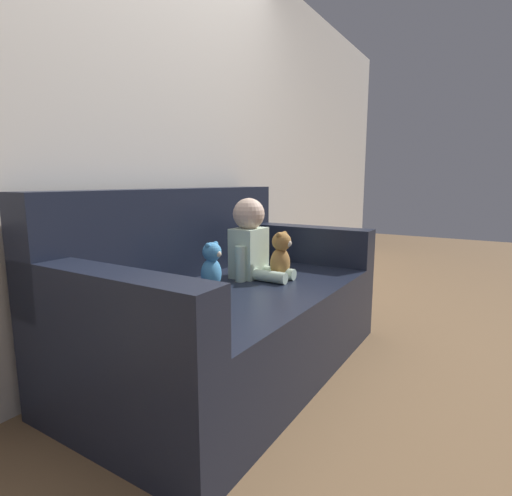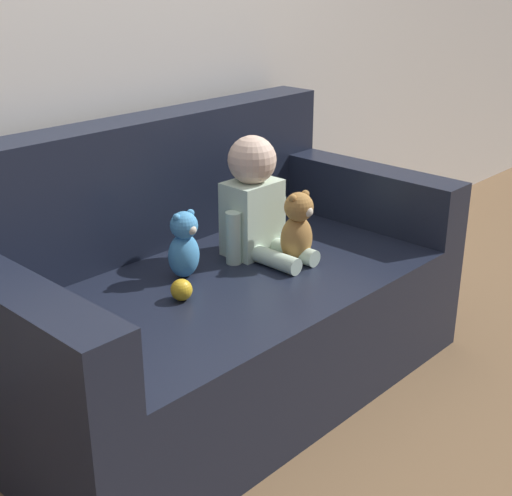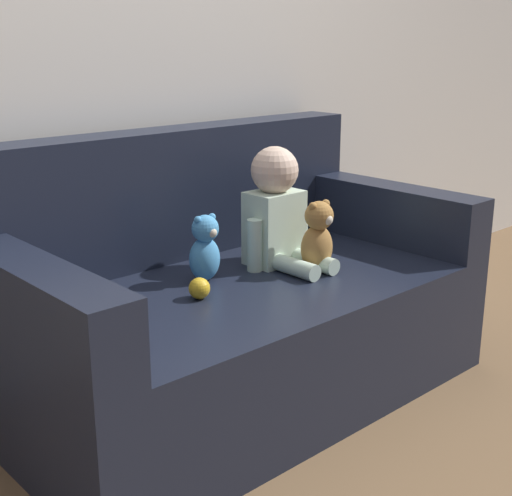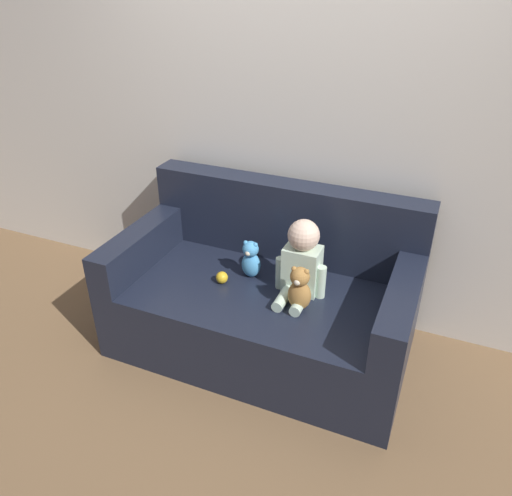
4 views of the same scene
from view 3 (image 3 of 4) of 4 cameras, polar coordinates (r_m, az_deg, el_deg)
ground_plane at (r=2.74m, az=-1.21°, el=-11.40°), size 12.00×12.00×0.00m
wall_back at (r=2.87m, az=-9.20°, el=16.66°), size 8.00×0.05×2.60m
couch at (r=2.65m, az=-2.15°, el=-4.67°), size 1.75×0.96×0.95m
person_baby at (r=2.67m, az=1.73°, el=2.83°), size 0.30×0.35×0.45m
teddy_bear_brown at (r=2.62m, az=4.96°, el=0.91°), size 0.13×0.12×0.27m
plush_toy_side at (r=2.51m, az=-4.11°, el=-0.02°), size 0.12×0.11×0.24m
toy_ball at (r=2.36m, az=-4.55°, el=-3.23°), size 0.07×0.07×0.07m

